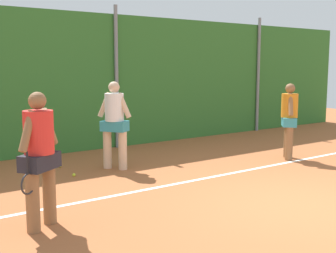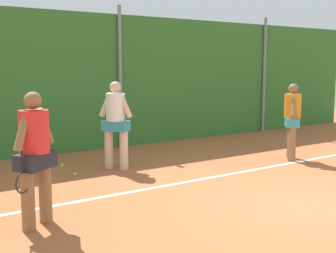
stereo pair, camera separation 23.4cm
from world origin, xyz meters
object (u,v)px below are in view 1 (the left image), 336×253
(player_backcourt_far, at_px, (114,120))
(tennis_ball_7, at_px, (74,175))
(tennis_ball_9, at_px, (60,166))
(player_midcourt, at_px, (289,117))
(tennis_ball_4, at_px, (285,136))
(player_foreground_near, at_px, (39,153))

(player_backcourt_far, height_order, tennis_ball_7, player_backcourt_far)
(tennis_ball_9, bearing_deg, tennis_ball_7, -94.56)
(player_midcourt, height_order, tennis_ball_4, player_midcourt)
(player_foreground_near, xyz_separation_m, tennis_ball_4, (8.73, 3.18, -0.99))
(tennis_ball_7, relative_size, tennis_ball_9, 1.00)
(player_foreground_near, xyz_separation_m, player_backcourt_far, (2.43, 2.44, 0.01))
(tennis_ball_7, bearing_deg, player_midcourt, -15.45)
(player_midcourt, relative_size, tennis_ball_4, 26.59)
(player_foreground_near, xyz_separation_m, tennis_ball_7, (1.45, 2.32, -0.99))
(player_midcourt, bearing_deg, player_foreground_near, -36.34)
(tennis_ball_7, distance_m, tennis_ball_9, 0.91)
(player_midcourt, height_order, player_backcourt_far, player_backcourt_far)
(tennis_ball_4, relative_size, tennis_ball_9, 1.00)
(player_foreground_near, height_order, player_backcourt_far, player_backcourt_far)
(player_foreground_near, xyz_separation_m, tennis_ball_9, (1.53, 3.23, -0.99))
(player_backcourt_far, height_order, tennis_ball_4, player_backcourt_far)
(player_midcourt, distance_m, player_backcourt_far, 4.05)
(player_midcourt, bearing_deg, tennis_ball_4, 175.47)
(player_backcourt_far, xyz_separation_m, tennis_ball_7, (-0.98, -0.12, -1.00))
(player_midcourt, distance_m, tennis_ball_4, 3.45)
(tennis_ball_4, xyz_separation_m, tennis_ball_7, (-7.27, -0.86, 0.00))
(player_foreground_near, distance_m, tennis_ball_7, 2.91)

